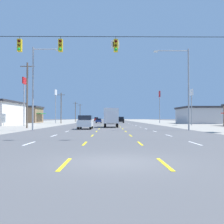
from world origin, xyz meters
name	(u,v)px	position (x,y,z in m)	size (l,w,h in m)	color
ground_plane	(110,124)	(0.00, 66.00, 0.00)	(572.00, 572.00, 0.00)	#4C4C4F
lot_apron_left	(23,124)	(-24.75, 66.00, 0.00)	(28.00, 440.00, 0.01)	gray
lot_apron_right	(197,124)	(24.75, 66.00, 0.00)	(28.00, 440.00, 0.01)	gray
lane_markings	(110,122)	(0.00, 104.50, 0.01)	(10.64, 227.60, 0.01)	white
signal_span_wire	(103,72)	(-0.67, 9.80, 5.04)	(27.10, 0.53, 8.90)	brown
suv_inner_left_nearest	(85,122)	(-3.69, 28.80, 1.03)	(1.98, 4.90, 1.98)	white
box_truck_center_turn_near	(111,117)	(0.08, 36.24, 1.84)	(2.40, 7.20, 3.23)	white
sedan_inner_left_mid	(99,121)	(-3.69, 75.45, 0.76)	(1.80, 4.50, 1.46)	navy
suv_inner_right_midfar	(121,120)	(3.42, 75.62, 1.03)	(1.98, 4.90, 1.98)	black
suv_far_left_far	(96,119)	(-6.95, 126.07, 1.03)	(1.98, 4.90, 1.98)	red
storefront_left_row_2	(25,114)	(-28.85, 80.34, 2.81)	(11.52, 11.25, 5.55)	#8C6B4C
storefront_right_row_2	(197,115)	(25.04, 66.40, 2.42)	(9.92, 13.51, 4.79)	#B2B2B7
pole_sign_left_row_1	(24,90)	(-17.19, 43.10, 7.10)	(0.24, 1.91, 9.70)	gray
pole_sign_left_row_2	(56,97)	(-16.27, 69.39, 7.79)	(0.24, 2.56, 10.08)	gray
pole_sign_right_row_1	(191,98)	(17.63, 47.63, 5.86)	(0.24, 1.97, 7.84)	gray
pole_sign_right_row_2	(160,99)	(16.00, 75.76, 7.66)	(0.24, 1.75, 10.33)	gray
streetlight_left_row_0	(35,83)	(-9.85, 24.69, 6.14)	(3.54, 0.26, 10.85)	gray
streetlight_right_row_0	(185,83)	(9.69, 24.69, 6.19)	(4.64, 0.26, 10.67)	gray
utility_pole_left_row_0	(27,94)	(-13.22, 32.22, 5.40)	(2.20, 0.26, 10.39)	brown
utility_pole_left_row_1	(61,107)	(-14.15, 66.68, 4.62)	(2.20, 0.26, 8.86)	brown
utility_pole_left_row_2	(75,111)	(-14.03, 97.83, 4.26)	(2.20, 0.26, 8.15)	brown
utility_pole_left_row_3	(80,112)	(-14.89, 122.58, 4.50)	(2.20, 0.26, 8.62)	brown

